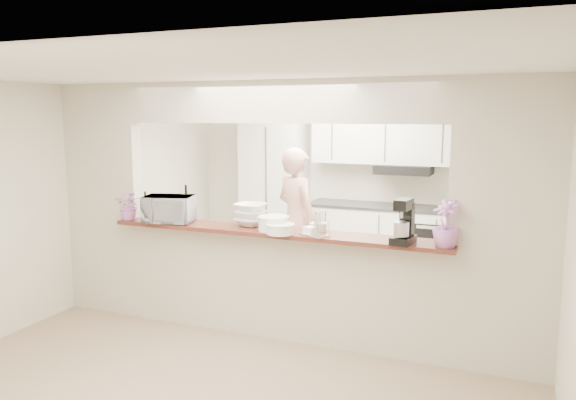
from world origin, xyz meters
The scene contains 19 objects.
floor centered at (0.00, 0.00, 0.00)m, with size 6.00×6.00×0.00m, color tan.
tile_overlay centered at (0.00, 1.55, 0.01)m, with size 5.00×2.90×0.01m, color beige.
partition centered at (0.00, 0.00, 1.48)m, with size 5.00×0.15×2.50m.
bar_counter centered at (0.00, 0.00, 0.58)m, with size 3.40×0.38×1.09m.
kitchen_cabinets centered at (-0.19, 2.72, 0.97)m, with size 3.15×0.62×2.25m.
refrigerator centered at (2.05, 2.65, 0.85)m, with size 0.75×0.70×1.70m, color #A1A2A6.
flower_left centered at (-1.60, -0.15, 1.24)m, with size 0.27×0.24×0.30m, color #CD6CB8.
wine_bottle_a centered at (-1.05, 0.07, 1.23)m, with size 0.07×0.07×0.37m.
wine_bottle_b centered at (-1.40, -0.15, 1.21)m, with size 0.06×0.06×0.31m.
toaster_oven centered at (-1.15, -0.10, 1.23)m, with size 0.49×0.33×0.27m, color #BBBBC0.
serving_bowls centered at (-0.30, 0.05, 1.20)m, with size 0.30×0.30×0.22m, color white.
plate_stack_a centered at (0.01, -0.07, 1.16)m, with size 0.30×0.30×0.14m.
plate_stack_b centered at (0.13, -0.19, 1.14)m, with size 0.27×0.27×0.09m.
red_bowl centered at (0.12, -0.03, 1.13)m, with size 0.16×0.16×0.08m, color maroon.
tan_bowl centered at (0.40, 0.08, 1.13)m, with size 0.16×0.16×0.08m, color beige.
utensil_caddy centered at (0.45, -0.15, 1.19)m, with size 0.28×0.22×0.23m.
stand_mixer centered at (1.25, -0.14, 1.26)m, with size 0.20×0.28×0.39m.
flower_right centered at (1.60, -0.15, 1.29)m, with size 0.22×0.22×0.40m, color #D170CA.
person centered at (-0.35, 1.42, 0.89)m, with size 0.65×0.43×1.78m, color tan.
Camera 1 is at (2.12, -4.85, 2.19)m, focal length 35.00 mm.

